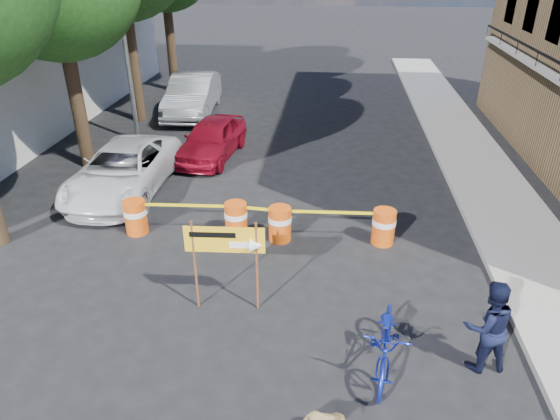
% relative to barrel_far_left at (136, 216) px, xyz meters
% --- Properties ---
extents(ground, '(120.00, 120.00, 0.00)m').
position_rel_barrel_far_left_xyz_m(ground, '(3.55, -2.85, -0.47)').
color(ground, black).
rests_on(ground, ground).
extents(sidewalk_east, '(2.40, 40.00, 0.15)m').
position_rel_barrel_far_left_xyz_m(sidewalk_east, '(9.75, 3.15, -0.40)').
color(sidewalk_east, gray).
rests_on(sidewalk_east, ground).
extents(streetlamp, '(1.25, 0.18, 8.00)m').
position_rel_barrel_far_left_xyz_m(streetlamp, '(-2.38, 6.65, 3.90)').
color(streetlamp, gray).
rests_on(streetlamp, ground).
extents(barrel_far_left, '(0.58, 0.58, 0.90)m').
position_rel_barrel_far_left_xyz_m(barrel_far_left, '(0.00, 0.00, 0.00)').
color(barrel_far_left, '#CA400B').
rests_on(barrel_far_left, ground).
extents(barrel_mid_left, '(0.58, 0.58, 0.90)m').
position_rel_barrel_far_left_xyz_m(barrel_mid_left, '(2.57, 0.15, 0.00)').
color(barrel_mid_left, '#CA400B').
rests_on(barrel_mid_left, ground).
extents(barrel_mid_right, '(0.58, 0.58, 0.90)m').
position_rel_barrel_far_left_xyz_m(barrel_mid_right, '(3.70, 0.03, 0.00)').
color(barrel_mid_right, '#CA400B').
rests_on(barrel_mid_right, ground).
extents(barrel_far_right, '(0.58, 0.58, 0.90)m').
position_rel_barrel_far_left_xyz_m(barrel_far_right, '(6.26, 0.16, 0.00)').
color(barrel_far_right, '#CA400B').
rests_on(barrel_far_right, ground).
extents(detour_sign, '(1.56, 0.30, 2.00)m').
position_rel_barrel_far_left_xyz_m(detour_sign, '(3.15, -2.73, 1.00)').
color(detour_sign, '#592D19').
rests_on(detour_sign, ground).
extents(pedestrian, '(0.97, 0.82, 1.77)m').
position_rel_barrel_far_left_xyz_m(pedestrian, '(7.65, -3.85, 0.41)').
color(pedestrian, black).
rests_on(pedestrian, ground).
extents(bicycle, '(0.90, 1.22, 2.14)m').
position_rel_barrel_far_left_xyz_m(bicycle, '(5.98, -4.04, 0.60)').
color(bicycle, '#1425A8').
rests_on(bicycle, ground).
extents(suv_white, '(2.34, 5.05, 1.40)m').
position_rel_barrel_far_left_xyz_m(suv_white, '(-1.21, 2.33, 0.23)').
color(suv_white, silver).
rests_on(suv_white, ground).
extents(sedan_red, '(2.07, 4.14, 1.35)m').
position_rel_barrel_far_left_xyz_m(sedan_red, '(0.75, 5.36, 0.21)').
color(sedan_red, maroon).
rests_on(sedan_red, ground).
extents(sedan_silver, '(2.12, 5.23, 1.69)m').
position_rel_barrel_far_left_xyz_m(sedan_silver, '(-1.25, 10.34, 0.37)').
color(sedan_silver, '#B7B8BE').
rests_on(sedan_silver, ground).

